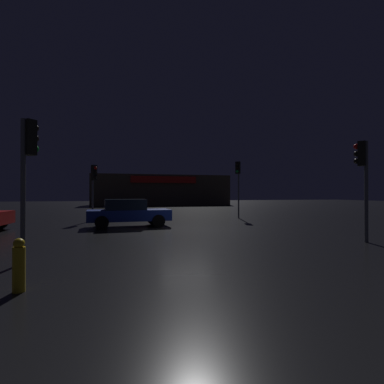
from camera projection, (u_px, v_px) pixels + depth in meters
The scene contains 8 objects.
ground_plane at pixel (186, 230), 14.89m from camera, with size 120.00×120.00×0.00m, color black.
store_building at pixel (161, 190), 47.75m from camera, with size 21.38×6.84×4.73m.
traffic_signal_main at pixel (28, 157), 7.78m from camera, with size 0.42×0.42×3.77m.
traffic_signal_opposite at pixel (238, 175), 21.78m from camera, with size 0.42×0.42×4.17m.
traffic_signal_cross_left at pixel (363, 169), 11.09m from camera, with size 0.42×0.42×3.79m.
traffic_signal_cross_right at pixel (94, 180), 19.63m from camera, with size 0.41×0.43×3.72m.
car_near at pixel (128, 212), 16.13m from camera, with size 4.51×2.14×1.51m.
fire_hydrant at pixel (19, 265), 5.46m from camera, with size 0.22×0.22×1.00m.
Camera 1 is at (-3.39, -14.52, 1.82)m, focal length 27.65 mm.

